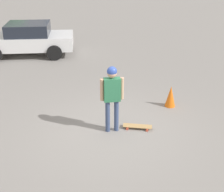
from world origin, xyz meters
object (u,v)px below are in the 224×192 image
person (112,91)px  skateboard (137,126)px  car_parked_near (27,39)px  traffic_cone (171,96)px

person → skateboard: person is taller
person → skateboard: bearing=-0.5°
car_parked_near → person: bearing=114.4°
car_parked_near → skateboard: bearing=119.0°
skateboard → car_parked_near: bearing=-47.6°
person → skateboard: (0.04, 0.68, -1.06)m
person → skateboard: size_ratio=2.24×
car_parked_near → traffic_cone: bearing=131.4°
skateboard → traffic_cone: size_ratio=1.22×
skateboard → car_parked_near: 8.01m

